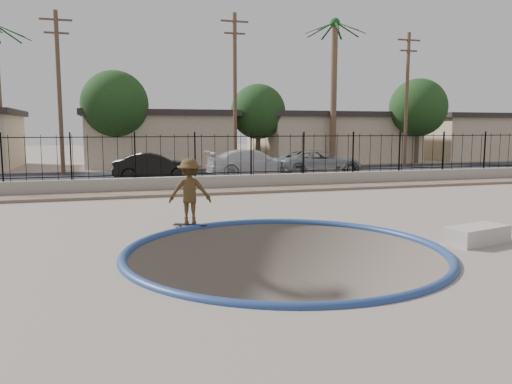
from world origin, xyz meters
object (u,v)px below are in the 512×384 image
Objects in this scene: skateboard at (190,225)px; car_d at (318,163)px; concrete_ledge at (476,235)px; car_c at (253,163)px; car_b at (154,166)px; skater at (190,195)px.

car_d reaches higher than skateboard.
skateboard is 7.16m from concrete_ledge.
car_b is at bearing 90.62° from car_c.
car_c is at bearing -100.06° from skater.
car_b is 0.81× the size of car_d.
car_c is (5.50, 12.70, 0.71)m from skateboard.
concrete_ledge is 16.58m from car_d.
skateboard is 12.72m from car_b.
car_c is at bearing 80.54° from car_d.
skateboard is (-0.00, 0.00, -0.81)m from skater.
car_d is (3.72, -0.23, -0.03)m from car_c.
car_d is at bearing 76.07° from skateboard.
car_d is (3.15, 16.27, 0.54)m from concrete_ledge.
skateboard is at bearing 157.22° from car_c.
car_c is (5.50, 12.70, -0.10)m from skater.
skateboard is at bearing -50.09° from skater.
skateboard is at bearing 137.66° from car_d.
skater is at bearing 147.96° from concrete_ledge.
skater is 0.35× the size of car_c.
concrete_ledge is 0.31× the size of car_d.
skateboard is 15.52m from car_d.
concrete_ledge is (6.07, -3.80, 0.14)m from skateboard.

